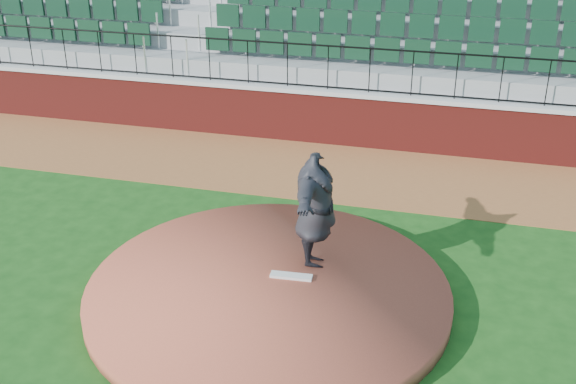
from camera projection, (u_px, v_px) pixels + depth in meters
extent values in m
plane|color=#154413|center=(263.00, 312.00, 10.71)|extent=(90.00, 90.00, 0.00)
cube|color=brown|center=(333.00, 170.00, 15.41)|extent=(34.00, 3.20, 0.01)
cube|color=maroon|center=(347.00, 120.00, 16.55)|extent=(34.00, 0.35, 1.20)
cube|color=#B7B7B7|center=(348.00, 93.00, 16.27)|extent=(34.00, 0.45, 0.10)
cylinder|color=brown|center=(268.00, 292.00, 10.96)|extent=(5.57, 5.57, 0.25)
cube|color=silver|center=(291.00, 276.00, 11.10)|extent=(0.66, 0.20, 0.04)
imported|color=black|center=(315.00, 211.00, 11.07)|extent=(0.93, 2.38, 1.88)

